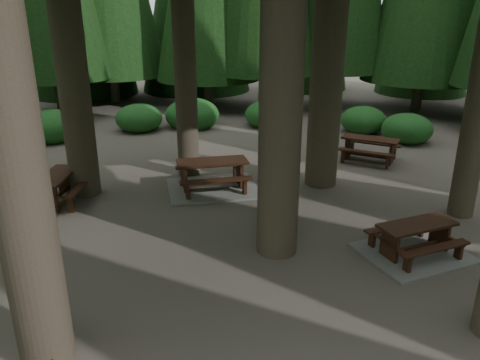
{
  "coord_description": "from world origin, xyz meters",
  "views": [
    {
      "loc": [
        -0.04,
        -8.56,
        4.81
      ],
      "look_at": [
        0.04,
        1.5,
        1.1
      ],
      "focal_mm": 35.0,
      "sensor_mm": 36.0,
      "label": 1
    }
  ],
  "objects_px": {
    "picnic_table_a": "(414,244)",
    "picnic_table_c": "(213,179)",
    "picnic_table_d": "(370,146)",
    "picnic_table_b": "(57,184)"
  },
  "relations": [
    {
      "from": "picnic_table_d",
      "to": "picnic_table_c",
      "type": "bearing_deg",
      "value": -125.24
    },
    {
      "from": "picnic_table_b",
      "to": "picnic_table_c",
      "type": "distance_m",
      "value": 4.11
    },
    {
      "from": "picnic_table_a",
      "to": "picnic_table_b",
      "type": "bearing_deg",
      "value": 139.06
    },
    {
      "from": "picnic_table_b",
      "to": "picnic_table_d",
      "type": "relative_size",
      "value": 0.78
    },
    {
      "from": "picnic_table_b",
      "to": "picnic_table_c",
      "type": "bearing_deg",
      "value": -75.89
    },
    {
      "from": "picnic_table_c",
      "to": "picnic_table_d",
      "type": "relative_size",
      "value": 1.26
    },
    {
      "from": "picnic_table_a",
      "to": "picnic_table_d",
      "type": "distance_m",
      "value": 6.39
    },
    {
      "from": "picnic_table_a",
      "to": "picnic_table_c",
      "type": "distance_m",
      "value": 5.75
    },
    {
      "from": "picnic_table_a",
      "to": "picnic_table_b",
      "type": "relative_size",
      "value": 1.45
    },
    {
      "from": "picnic_table_b",
      "to": "picnic_table_c",
      "type": "height_order",
      "value": "picnic_table_c"
    }
  ]
}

